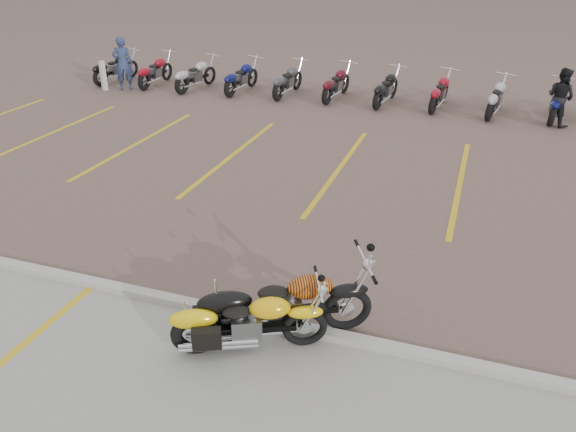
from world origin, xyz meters
name	(u,v)px	position (x,y,z in m)	size (l,w,h in m)	color
ground	(280,250)	(0.00, 0.00, 0.00)	(100.00, 100.00, 0.00)	brown
curb	(230,313)	(0.00, -2.00, 0.06)	(60.00, 0.18, 0.12)	#ADAAA3
parking_stripes	(339,169)	(0.00, 4.00, 0.00)	(38.00, 5.50, 0.01)	gold
yellow_cruiser	(246,324)	(0.49, -2.56, 0.41)	(1.86, 0.96, 0.82)	black
flame_cruiser	(282,307)	(0.84, -2.16, 0.47)	(2.09, 1.24, 0.95)	black
person_a	(123,63)	(-8.99, 8.79, 0.91)	(0.66, 0.43, 1.82)	navy
person_b	(560,97)	(4.93, 9.31, 0.81)	(0.79, 0.61, 1.62)	black
bollard	(103,76)	(-9.65, 8.52, 0.50)	(0.15, 0.15, 1.00)	silver
bg_bike_row	(360,85)	(-0.90, 9.88, 0.55)	(18.96, 2.05, 1.10)	black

